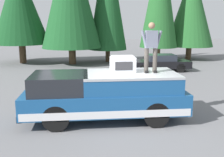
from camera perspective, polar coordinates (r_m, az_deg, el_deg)
ground_plane at (r=9.29m, az=2.77°, el=-8.98°), size 90.00×90.00×0.00m
pickup_truck at (r=9.09m, az=-1.52°, el=-3.63°), size 2.01×5.54×1.65m
compressor_unit at (r=9.10m, az=2.32°, el=3.16°), size 0.65×0.84×0.56m
person_on_truck_bed at (r=9.02m, az=8.48°, el=6.96°), size 0.29×0.72×1.69m
parked_car_black at (r=18.73m, az=10.34°, el=3.39°), size 1.64×4.10×1.16m
conifer_far_left at (r=25.28m, az=16.80°, el=14.50°), size 4.18×4.18×8.09m
conifer_right at (r=23.31m, az=-19.48°, el=15.01°), size 4.58×4.58×8.06m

